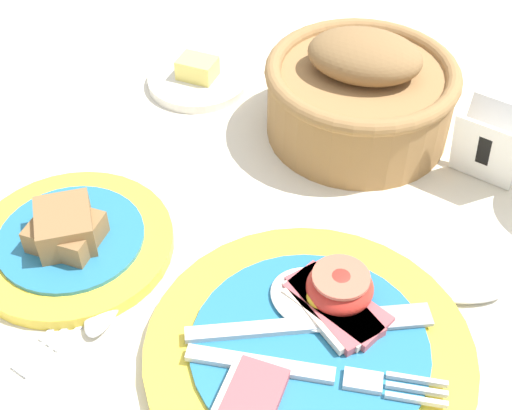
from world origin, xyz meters
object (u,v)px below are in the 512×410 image
Objects in this scene: butter_dish at (198,78)px; bread_basket at (360,93)px; number_card at (488,146)px; teaspoon_near_cup at (94,330)px; bread_plate at (71,240)px; teaspoon_by_saucer at (494,292)px; breakfast_plate at (311,344)px.

bread_basket is at bearing 6.99° from butter_dish.
number_card reaches higher than teaspoon_near_cup.
teaspoon_by_saucer is at bearing 25.45° from bread_plate.
teaspoon_near_cup is (-0.18, -0.34, -0.03)m from number_card.
breakfast_plate is at bearing -69.14° from bread_basket.
breakfast_plate is 1.41× the size of teaspoon_by_saucer.
bread_plate is 0.09m from teaspoon_near_cup.
butter_dish is at bearing 102.96° from bread_plate.
breakfast_plate is at bearing -96.63° from number_card.
number_card reaches higher than breakfast_plate.
butter_dish is 0.39m from teaspoon_by_saucer.
teaspoon_near_cup is (-0.24, -0.20, 0.00)m from teaspoon_by_saucer.
bread_basket is 0.13m from number_card.
number_card is 0.38m from teaspoon_near_cup.
number_card is (0.31, 0.03, 0.03)m from butter_dish.
bread_basket reaches higher than teaspoon_near_cup.
breakfast_plate reaches higher than butter_dish.
bread_plate reaches higher than butter_dish.
teaspoon_near_cup is (0.08, -0.05, -0.01)m from bread_plate.
number_card reaches higher than teaspoon_by_saucer.
bread_plate is 0.38m from number_card.
teaspoon_by_saucer is at bearing -33.53° from bread_basket.
teaspoon_near_cup is at bearing 8.34° from teaspoon_by_saucer.
butter_dish is at bearing -173.01° from bread_basket.
bread_basket reaches higher than butter_dish.
teaspoon_by_saucer is 0.32m from teaspoon_near_cup.
butter_dish is 0.63× the size of teaspoon_by_saucer.
bread_basket is 1.08× the size of teaspoon_by_saucer.
bread_basket is (0.12, 0.28, 0.04)m from bread_plate.
bread_plate is 0.26m from butter_dish.
breakfast_plate reaches higher than teaspoon_near_cup.
butter_dish reaches higher than teaspoon_near_cup.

